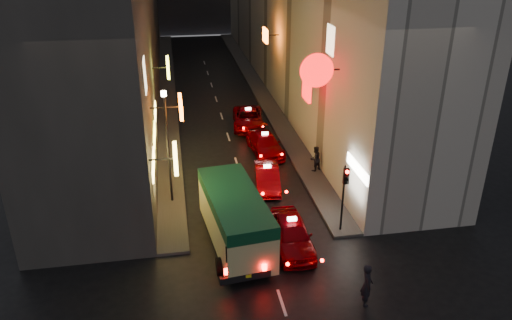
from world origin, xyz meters
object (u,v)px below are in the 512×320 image
minibus (235,214)px  traffic_light (345,185)px  pedestrian_crossing (367,282)px  lamp_post (167,140)px  taxi_near (292,232)px

minibus → traffic_light: traffic_light is taller
minibus → pedestrian_crossing: bearing=-46.9°
traffic_light → lamp_post: size_ratio=0.56×
pedestrian_crossing → traffic_light: (0.70, 5.08, 1.63)m
minibus → pedestrian_crossing: 6.79m
pedestrian_crossing → traffic_light: size_ratio=0.61×
minibus → taxi_near: bearing=-12.7°
traffic_light → lamp_post: bearing=151.1°
taxi_near → traffic_light: size_ratio=1.54×
taxi_near → pedestrian_crossing: pedestrian_crossing is taller
pedestrian_crossing → traffic_light: 5.38m
minibus → lamp_post: (-2.89, 4.67, 1.98)m
taxi_near → lamp_post: size_ratio=0.87×
minibus → traffic_light: size_ratio=1.90×
minibus → taxi_near: 2.80m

